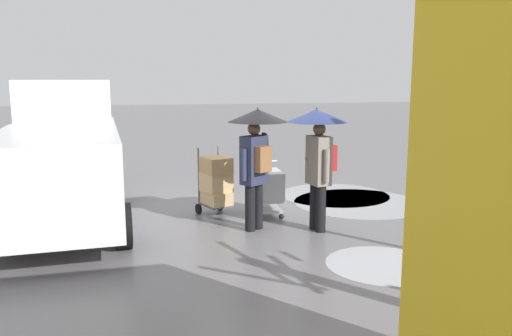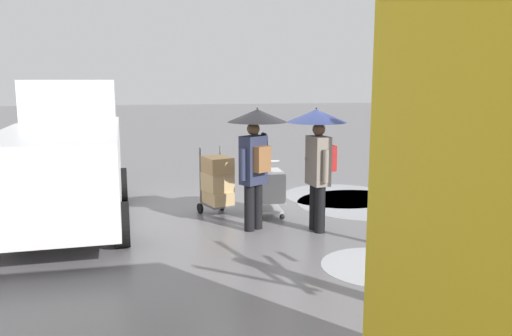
# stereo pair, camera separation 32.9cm
# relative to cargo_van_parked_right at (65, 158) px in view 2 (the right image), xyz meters

# --- Properties ---
(ground_plane) EXTENTS (90.00, 90.00, 0.00)m
(ground_plane) POSITION_rel_cargo_van_parked_right_xyz_m (-3.64, 0.66, -1.18)
(ground_plane) COLOR slate
(slush_patch_near_cluster) EXTENTS (2.75, 2.75, 0.01)m
(slush_patch_near_cluster) POSITION_rel_cargo_van_parked_right_xyz_m (-5.92, -0.11, -1.18)
(slush_patch_near_cluster) COLOR #999BA0
(slush_patch_near_cluster) RESTS_ON ground
(slush_patch_under_van) EXTENTS (1.61, 1.61, 0.01)m
(slush_patch_under_van) POSITION_rel_cargo_van_parked_right_xyz_m (-4.68, 3.42, -1.18)
(slush_patch_under_van) COLOR #ADAFB5
(slush_patch_under_van) RESTS_ON ground
(slush_patch_mid_street) EXTENTS (2.49, 2.49, 0.01)m
(slush_patch_mid_street) POSITION_rel_cargo_van_parked_right_xyz_m (-5.72, -0.96, -1.18)
(slush_patch_mid_street) COLOR #999BA0
(slush_patch_mid_street) RESTS_ON ground
(cargo_van_parked_right) EXTENTS (2.42, 5.44, 2.60)m
(cargo_van_parked_right) POSITION_rel_cargo_van_parked_right_xyz_m (0.00, 0.00, 0.00)
(cargo_van_parked_right) COLOR white
(cargo_van_parked_right) RESTS_ON ground
(shopping_cart_vendor) EXTENTS (0.58, 0.84, 1.04)m
(shopping_cart_vendor) POSITION_rel_cargo_van_parked_right_xyz_m (-3.76, 0.44, -0.61)
(shopping_cart_vendor) COLOR #B2B2B7
(shopping_cart_vendor) RESTS_ON ground
(hand_dolly_boxes) EXTENTS (0.71, 0.83, 1.32)m
(hand_dolly_boxes) POSITION_rel_cargo_van_parked_right_xyz_m (-2.80, 0.20, -0.51)
(hand_dolly_boxes) COLOR #515156
(hand_dolly_boxes) RESTS_ON ground
(pedestrian_pink_side) EXTENTS (1.04, 1.04, 2.15)m
(pedestrian_pink_side) POSITION_rel_cargo_van_parked_right_xyz_m (-4.37, 1.54, 0.39)
(pedestrian_pink_side) COLOR black
(pedestrian_pink_side) RESTS_ON ground
(pedestrian_black_side) EXTENTS (1.04, 1.04, 2.15)m
(pedestrian_black_side) POSITION_rel_cargo_van_parked_right_xyz_m (-3.34, 1.28, 0.39)
(pedestrian_black_side) COLOR black
(pedestrian_black_side) RESTS_ON ground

